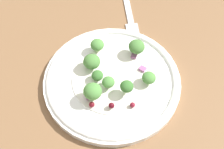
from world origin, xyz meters
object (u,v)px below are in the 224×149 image
at_px(broccoli_floret_1, 127,87).
at_px(fork, 128,8).
at_px(broccoli_floret_0, 93,92).
at_px(broccoli_floret_2, 137,47).
at_px(plate, 112,81).

height_order(broccoli_floret_1, fork, broccoli_floret_1).
distance_m(broccoli_floret_0, fork, 0.23).
distance_m(broccoli_floret_2, fork, 0.13).
bearing_deg(broccoli_floret_2, broccoli_floret_1, 140.96).
bearing_deg(fork, broccoli_floret_1, 151.72).
bearing_deg(broccoli_floret_0, broccoli_floret_1, -105.21).
bearing_deg(broccoli_floret_1, fork, -28.28).
relative_size(broccoli_floret_0, fork, 0.17).
distance_m(plate, broccoli_floret_0, 0.06).
height_order(broccoli_floret_0, fork, broccoli_floret_0).
xyz_separation_m(plate, broccoli_floret_2, (0.03, -0.06, 0.02)).
bearing_deg(broccoli_floret_2, fork, -21.24).
xyz_separation_m(plate, broccoli_floret_0, (-0.02, 0.04, 0.03)).
distance_m(plate, fork, 0.19).
distance_m(plate, broccoli_floret_1, 0.04).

